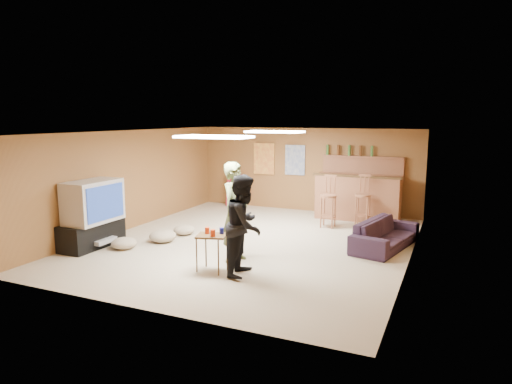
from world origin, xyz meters
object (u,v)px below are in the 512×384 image
at_px(bar_counter, 358,197).
at_px(tray_table, 212,253).
at_px(sofa, 385,234).
at_px(person_olive, 236,212).
at_px(tv_body, 93,201).
at_px(person_black, 244,225).

distance_m(bar_counter, tray_table, 4.96).
bearing_deg(sofa, bar_counter, 36.72).
distance_m(bar_counter, person_olive, 4.31).
relative_size(sofa, tray_table, 3.02).
xyz_separation_m(tv_body, bar_counter, (4.15, 4.45, -0.35)).
bearing_deg(bar_counter, tray_table, -106.40).
height_order(person_black, tray_table, person_black).
relative_size(tv_body, person_black, 0.68).
xyz_separation_m(tv_body, person_olive, (2.86, 0.35, -0.03)).
xyz_separation_m(person_black, tray_table, (-0.54, -0.09, -0.50)).
bearing_deg(tray_table, bar_counter, 73.60).
bearing_deg(tv_body, person_olive, 6.95).
height_order(tv_body, tray_table, tv_body).
relative_size(tv_body, bar_counter, 0.55).
bearing_deg(person_olive, person_black, -135.69).
xyz_separation_m(person_black, sofa, (1.85, 2.42, -0.54)).
xyz_separation_m(person_olive, person_black, (0.43, -0.56, -0.06)).
bearing_deg(tray_table, sofa, 46.42).
bearing_deg(bar_counter, person_olive, -107.46).
xyz_separation_m(person_olive, tray_table, (-0.11, -0.65, -0.56)).
bearing_deg(tray_table, person_black, 9.73).
bearing_deg(person_olive, sofa, -44.26).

